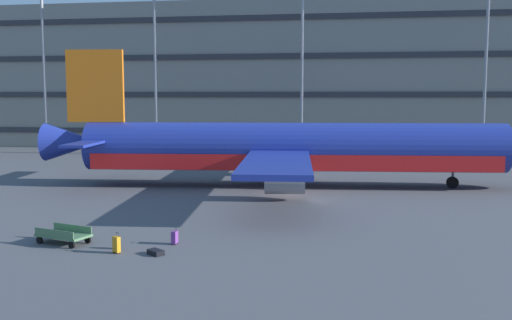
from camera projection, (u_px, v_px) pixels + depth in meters
ground_plane at (287, 194)px, 43.22m from camera, size 600.00×600.00×0.00m
terminal_structure at (319, 77)px, 83.62m from camera, size 125.90×17.85×19.73m
airliner at (288, 149)px, 46.54m from camera, size 39.53×31.94×10.91m
light_mast_far_left at (43, 45)px, 72.53m from camera, size 1.80×0.50×23.52m
light_mast_left at (155, 46)px, 70.27m from camera, size 1.80×0.50×22.94m
light_mast_center_left at (302, 35)px, 67.33m from camera, size 1.80×0.50×25.05m
light_mast_center_right at (487, 30)px, 64.08m from camera, size 1.80×0.50×25.47m
suitcase_navy at (175, 237)px, 28.56m from camera, size 0.26×0.41×0.84m
suitcase_silver at (116, 244)px, 26.94m from camera, size 0.42×0.36×0.96m
suitcase_upright at (156, 252)px, 26.70m from camera, size 0.91×0.84×0.23m
backpack_purple at (116, 244)px, 27.72m from camera, size 0.30×0.36×0.55m
baggage_cart at (63, 235)px, 28.70m from camera, size 3.35×2.00×0.82m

